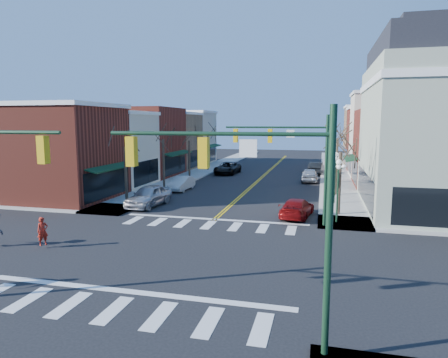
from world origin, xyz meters
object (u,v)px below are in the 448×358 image
Objects in this scene: car_left_near at (149,196)px; car_left_mid at (182,183)px; lamppost_corner at (338,180)px; lamppost_midblock at (335,169)px; car_right_mid at (310,175)px; car_right_near at (297,208)px; car_right_far at (316,168)px; pedestrian_red_a at (43,231)px; car_left_far at (227,168)px.

car_left_near reaches higher than car_left_mid.
lamppost_corner and lamppost_midblock have the same top height.
car_right_mid is at bearing 38.02° from car_left_mid.
car_left_near reaches higher than car_right_near.
lamppost_corner is at bearing 98.70° from car_right_far.
lamppost_corner reaches higher than car_right_mid.
pedestrian_red_a is at bearing 73.64° from car_right_far.
lamppost_midblock is at bearing 99.42° from car_right_mid.
car_right_far is 3.08× the size of pedestrian_red_a.
car_left_near reaches higher than pedestrian_red_a.
car_left_near is 1.10× the size of car_right_mid.
car_right_mid is at bearing 10.20° from pedestrian_red_a.
car_left_near is 11.88m from car_right_near.
car_left_mid is 14.80m from car_right_near.
lamppost_corner is at bearing 160.53° from car_right_near.
car_left_far reaches higher than car_right_near.
lamppost_corner reaches higher than car_left_near.
car_left_near reaches higher than car_left_far.
pedestrian_red_a is (-15.50, -15.58, -2.04)m from lamppost_midblock.
lamppost_midblock is 20.03m from car_right_far.
car_right_far reaches higher than car_right_near.
car_left_near is at bearing 52.77° from car_right_mid.
car_right_mid is 7.27m from car_right_far.
lamppost_midblock is 21.66m from car_left_far.
lamppost_midblock is 12.99m from car_right_mid.
lamppost_corner is 18.08m from pedestrian_red_a.
car_right_far reaches higher than car_right_mid.
car_left_near is at bearing -163.87° from lamppost_midblock.
car_right_near is (-2.69, 1.40, -2.30)m from lamppost_corner.
car_left_mid is 13.51m from car_left_far.
car_left_near is 21.36m from car_left_far.
car_right_near is at bearing 92.74° from car_right_far.
car_left_far is (-13.10, 23.61, -2.19)m from lamppost_corner.
lamppost_corner reaches higher than pedestrian_red_a.
lamppost_midblock is (0.00, 6.50, 0.00)m from lamppost_corner.
car_left_near is (-14.53, -4.20, -2.11)m from lamppost_midblock.
car_left_mid is at bearing 96.15° from car_left_near.
lamppost_corner is 1.00× the size of lamppost_midblock.
car_left_near is 1.05× the size of car_right_far.
car_right_near is 16.55m from pedestrian_red_a.
car_left_far is at bearing -56.94° from car_right_near.
car_left_far is 11.63m from car_right_mid.
car_left_near is at bearing -87.57° from car_left_mid.
car_left_near is (-14.53, 2.30, -2.11)m from lamppost_corner.
car_right_mid is at bearing -83.02° from car_right_near.
pedestrian_red_a is at bearing 63.70° from car_right_mid.
lamppost_midblock is at bearing 90.00° from lamppost_corner.
car_right_mid is (10.71, -4.53, 0.01)m from car_left_far.
lamppost_corner reaches higher than car_right_far.
pedestrian_red_a is (-0.97, -11.38, 0.07)m from car_left_near.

